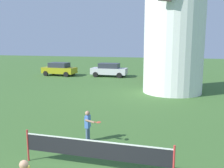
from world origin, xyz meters
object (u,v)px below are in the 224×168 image
(parked_car_red, at_px, (166,72))
(parked_car_mustard, at_px, (59,69))
(tennis_net, at_px, (95,150))
(player_far, at_px, (88,124))
(parked_car_silver, at_px, (109,70))

(parked_car_red, bearing_deg, parked_car_mustard, -177.09)
(tennis_net, distance_m, player_far, 2.37)
(tennis_net, bearing_deg, player_far, 115.93)
(parked_car_mustard, distance_m, parked_car_silver, 6.04)
(tennis_net, distance_m, parked_car_mustard, 23.11)
(tennis_net, xyz_separation_m, player_far, (-1.04, 2.13, 0.04))
(player_far, bearing_deg, parked_car_mustard, 120.39)
(parked_car_silver, bearing_deg, tennis_net, -75.08)
(parked_car_silver, distance_m, parked_car_red, 6.50)
(parked_car_mustard, height_order, parked_car_silver, same)
(tennis_net, distance_m, parked_car_silver, 21.49)
(tennis_net, xyz_separation_m, parked_car_silver, (-5.53, 20.77, 0.13))
(parked_car_red, bearing_deg, player_far, -96.18)
(tennis_net, bearing_deg, parked_car_mustard, 119.93)
(player_far, relative_size, parked_car_silver, 0.31)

